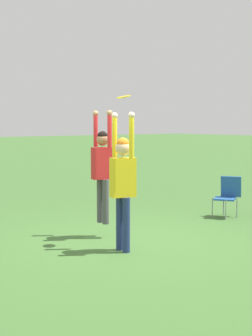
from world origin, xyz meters
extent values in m
plane|color=#3D662D|center=(0.00, 0.00, 0.00)|extent=(120.00, 120.00, 0.00)
cylinder|color=#4C4C51|center=(-0.64, -0.08, 0.67)|extent=(0.12, 0.12, 0.81)
cylinder|color=#4C4C51|center=(-0.46, -0.08, 0.67)|extent=(0.12, 0.12, 0.81)
cube|color=red|center=(-0.55, -0.08, 1.36)|extent=(0.30, 0.43, 0.58)
sphere|color=#9E704C|center=(-0.55, -0.08, 1.79)|extent=(0.22, 0.22, 0.22)
sphere|color=black|center=(-0.55, -0.08, 1.85)|extent=(0.19, 0.19, 0.19)
cylinder|color=red|center=(-0.77, -0.08, 1.95)|extent=(0.08, 0.08, 0.61)
sphere|color=#9E704C|center=(-0.77, -0.08, 2.26)|extent=(0.10, 0.10, 0.10)
cylinder|color=red|center=(-0.33, -0.08, 1.95)|extent=(0.08, 0.08, 0.61)
sphere|color=#9E704C|center=(-0.33, -0.08, 2.26)|extent=(0.10, 0.10, 0.10)
cylinder|color=navy|center=(0.34, -0.37, 0.45)|extent=(0.12, 0.12, 0.90)
cylinder|color=navy|center=(0.52, -0.37, 0.45)|extent=(0.12, 0.12, 0.90)
cube|color=yellow|center=(0.43, -0.37, 1.21)|extent=(0.30, 0.43, 0.63)
sphere|color=beige|center=(0.43, -0.37, 1.68)|extent=(0.24, 0.24, 0.24)
sphere|color=orange|center=(0.43, -0.37, 1.75)|extent=(0.21, 0.21, 0.21)
cylinder|color=yellow|center=(0.21, -0.37, 1.87)|extent=(0.08, 0.08, 0.67)
sphere|color=beige|center=(0.21, -0.37, 2.20)|extent=(0.10, 0.10, 0.10)
cylinder|color=yellow|center=(0.65, -0.37, 1.87)|extent=(0.08, 0.08, 0.67)
sphere|color=beige|center=(0.65, -0.37, 2.20)|extent=(0.10, 0.10, 0.10)
cylinder|color=yellow|center=(0.10, -0.10, 2.52)|extent=(0.24, 0.23, 0.07)
cylinder|color=gray|center=(-0.53, 2.88, 0.22)|extent=(0.02, 0.02, 0.44)
cylinder|color=gray|center=(-0.15, 2.88, 0.22)|extent=(0.02, 0.02, 0.44)
cylinder|color=gray|center=(-0.53, 3.26, 0.22)|extent=(0.02, 0.02, 0.44)
cylinder|color=gray|center=(-0.15, 3.26, 0.22)|extent=(0.02, 0.02, 0.44)
cube|color=#235193|center=(-0.34, 3.07, 0.42)|extent=(0.61, 0.61, 0.04)
cube|color=#235193|center=(-0.34, 3.28, 0.67)|extent=(0.44, 0.34, 0.47)
camera|label=1|loc=(6.32, -4.94, 2.08)|focal=50.00mm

